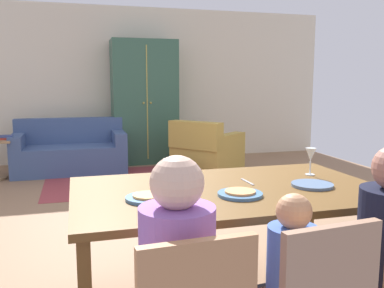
% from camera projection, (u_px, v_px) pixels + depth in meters
% --- Properties ---
extents(ground_plane, '(7.21, 6.51, 0.02)m').
position_uv_depth(ground_plane, '(179.00, 212.00, 4.52)').
color(ground_plane, '#8E6A4C').
extents(back_wall, '(7.21, 0.10, 2.70)m').
position_uv_depth(back_wall, '(134.00, 85.00, 7.47)').
color(back_wall, beige).
rests_on(back_wall, ground_plane).
extents(dining_table, '(1.82, 1.09, 0.76)m').
position_uv_depth(dining_table, '(228.00, 198.00, 2.48)').
color(dining_table, brown).
rests_on(dining_table, ground_plane).
extents(plate_near_man, '(0.25, 0.25, 0.02)m').
position_uv_depth(plate_near_man, '(149.00, 198.00, 2.22)').
color(plate_near_man, teal).
rests_on(plate_near_man, dining_table).
extents(pizza_near_man, '(0.17, 0.17, 0.01)m').
position_uv_depth(pizza_near_man, '(149.00, 195.00, 2.22)').
color(pizza_near_man, '#DA9A4F').
rests_on(pizza_near_man, plate_near_man).
extents(plate_near_child, '(0.25, 0.25, 0.02)m').
position_uv_depth(plate_near_child, '(240.00, 194.00, 2.30)').
color(plate_near_child, teal).
rests_on(plate_near_child, dining_table).
extents(pizza_near_child, '(0.17, 0.17, 0.01)m').
position_uv_depth(pizza_near_child, '(240.00, 192.00, 2.30)').
color(pizza_near_child, '#E19450').
rests_on(pizza_near_child, plate_near_child).
extents(plate_near_woman, '(0.25, 0.25, 0.02)m').
position_uv_depth(plate_near_woman, '(312.00, 185.00, 2.51)').
color(plate_near_woman, slate).
rests_on(plate_near_woman, dining_table).
extents(wine_glass, '(0.07, 0.07, 0.19)m').
position_uv_depth(wine_glass, '(311.00, 156.00, 2.80)').
color(wine_glass, silver).
rests_on(wine_glass, dining_table).
extents(fork, '(0.02, 0.15, 0.01)m').
position_uv_depth(fork, '(186.00, 193.00, 2.35)').
color(fork, silver).
rests_on(fork, dining_table).
extents(knife, '(0.02, 0.17, 0.01)m').
position_uv_depth(knife, '(247.00, 182.00, 2.61)').
color(knife, silver).
rests_on(knife, dining_table).
extents(person_woman, '(0.30, 0.41, 1.11)m').
position_uv_depth(person_woman, '(384.00, 269.00, 1.95)').
color(person_woman, '#38354B').
rests_on(person_woman, ground_plane).
extents(area_rug, '(2.60, 1.80, 0.01)m').
position_uv_depth(area_rug, '(139.00, 179.00, 5.98)').
color(area_rug, '#91363B').
rests_on(area_rug, ground_plane).
extents(couch, '(1.68, 0.86, 0.82)m').
position_uv_depth(couch, '(70.00, 152.00, 6.50)').
color(couch, '#3E5481').
rests_on(couch, ground_plane).
extents(armchair, '(1.20, 1.20, 0.82)m').
position_uv_depth(armchair, '(206.00, 153.00, 6.37)').
color(armchair, '#B5923F').
rests_on(armchair, ground_plane).
extents(armoire, '(1.10, 0.59, 2.10)m').
position_uv_depth(armoire, '(144.00, 102.00, 7.17)').
color(armoire, '#335A46').
rests_on(armoire, ground_plane).
extents(book_lower, '(0.22, 0.16, 0.03)m').
position_uv_depth(book_lower, '(7.00, 138.00, 5.94)').
color(book_lower, '#A33023').
rests_on(book_lower, side_table).
extents(book_upper, '(0.22, 0.16, 0.03)m').
position_uv_depth(book_upper, '(5.00, 136.00, 5.94)').
color(book_upper, navy).
rests_on(book_upper, book_lower).
extents(handbag, '(0.32, 0.16, 0.26)m').
position_uv_depth(handbag, '(181.00, 173.00, 5.82)').
color(handbag, black).
rests_on(handbag, ground_plane).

